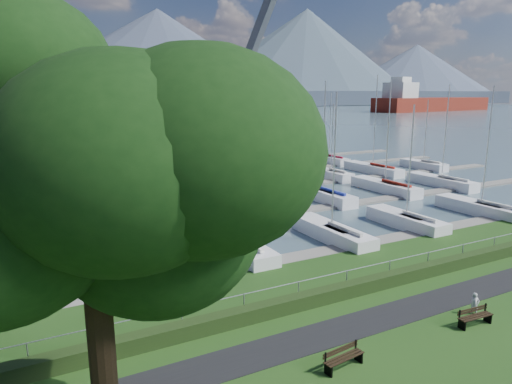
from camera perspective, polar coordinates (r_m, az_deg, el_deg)
path at (r=23.67m, az=17.83°, el=-14.03°), size 160.00×2.00×0.04m
water at (r=278.14m, az=-25.03°, el=8.94°), size 800.00×540.00×0.20m
hedge at (r=25.21m, az=13.60°, el=-11.25°), size 80.00×0.70×0.70m
fence at (r=25.16m, az=13.09°, el=-9.18°), size 80.00×0.04×0.04m
foothill at (r=347.87m, az=-25.83°, el=10.37°), size 900.00×80.00×12.00m
mountains at (r=424.31m, az=-25.81°, el=16.02°), size 1190.00×360.00×115.00m
docks at (r=47.40m, az=-7.96°, el=-0.63°), size 90.00×41.60×0.25m
bench_left at (r=18.74m, az=10.85°, el=-19.67°), size 1.84×0.62×0.85m
bench_right at (r=23.43m, az=25.66°, el=-13.86°), size 1.83×0.55×0.85m
person at (r=24.45m, az=25.70°, el=-12.29°), size 0.51×0.43×1.20m
tree at (r=11.52m, az=-18.54°, el=1.63°), size 9.74×10.03×13.20m
crane at (r=53.51m, az=-1.50°, el=6.98°), size 6.88×13.15×22.35m
cargo_ship_mid at (r=232.80m, az=-17.34°, el=10.07°), size 102.01×19.02×21.50m
cargo_ship_east at (r=295.98m, az=20.81°, el=10.20°), size 93.49×29.88×21.50m
sailboat_fleet at (r=48.72m, az=-11.89°, el=6.28°), size 74.40×49.86×13.43m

